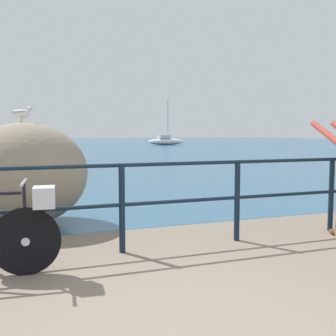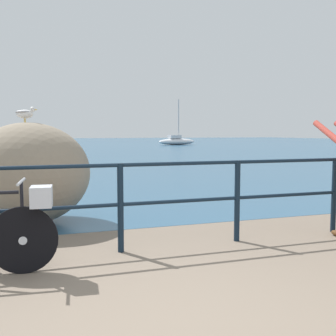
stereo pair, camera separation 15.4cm
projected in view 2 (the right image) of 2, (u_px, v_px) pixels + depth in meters
ground_plane at (55, 159)px, 21.54m from camera, size 120.00×120.00×0.10m
sea_surface at (45, 144)px, 48.10m from camera, size 120.00×90.00×0.01m
promenade_railing at (120, 197)px, 4.51m from camera, size 8.96×0.07×1.02m
breakwater_boulder_main at (29, 173)px, 5.95m from camera, size 1.79×1.61×1.52m
seagull at (25, 113)px, 5.95m from camera, size 0.34×0.19×0.23m
sailboat at (177, 141)px, 43.04m from camera, size 4.57×2.13×4.90m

